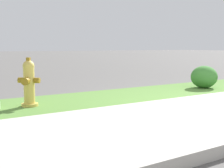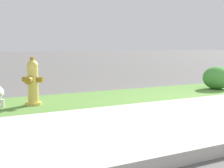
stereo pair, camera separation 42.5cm
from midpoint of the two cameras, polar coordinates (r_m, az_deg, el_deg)
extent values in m
cube|color=#568438|center=(6.59, 10.42, -1.61)|extent=(18.00, 1.66, 0.01)
cylinder|color=gold|center=(5.28, -11.93, -3.52)|extent=(0.27, 0.27, 0.05)
cylinder|color=gold|center=(5.23, -12.02, 0.01)|extent=(0.17, 0.17, 0.61)
sphere|color=gold|center=(5.20, -12.10, 3.32)|extent=(0.18, 0.18, 0.18)
cube|color=olive|center=(5.20, -12.13, 4.51)|extent=(0.08, 0.08, 0.06)
cylinder|color=olive|center=(5.17, -10.71, 0.77)|extent=(0.13, 0.13, 0.09)
cylinder|color=olive|center=(5.28, -13.34, 0.83)|extent=(0.13, 0.13, 0.09)
cylinder|color=olive|center=(5.10, -12.68, 0.64)|extent=(0.16, 0.15, 0.12)
cylinder|color=white|center=(5.38, -17.71, -3.08)|extent=(0.06, 0.06, 0.13)
cylinder|color=white|center=(5.19, -17.22, -3.41)|extent=(0.06, 0.06, 0.13)
ellipsoid|color=#3D7F33|center=(7.49, 20.13, 1.06)|extent=(0.61, 0.61, 0.52)
camera|label=1|loc=(0.21, -87.42, 0.31)|focal=50.00mm
camera|label=2|loc=(0.21, 92.58, -0.31)|focal=50.00mm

